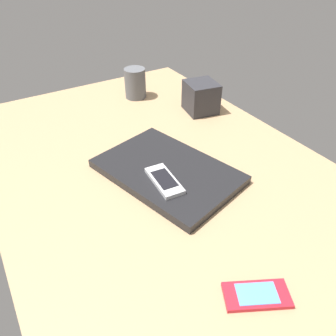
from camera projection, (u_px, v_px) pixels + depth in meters
desk_surface at (158, 170)px, 87.25cm from camera, size 120.00×80.00×3.00cm
laptop_closed at (168, 171)px, 82.57cm from camera, size 38.75×30.83×2.11cm
cell_phone_on_laptop at (164, 181)px, 77.01cm from camera, size 12.15×5.90×1.16cm
cell_phone_on_desk at (257, 295)px, 55.86cm from camera, size 9.81×12.25×1.00cm
desk_organizer at (201, 97)px, 108.20cm from camera, size 11.58×11.15×9.80cm
pen_cup at (135, 83)px, 116.70cm from camera, size 7.36×7.36×10.36cm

